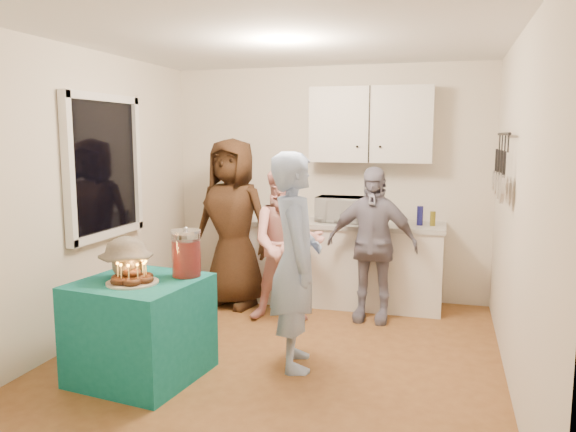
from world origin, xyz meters
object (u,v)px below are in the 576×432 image
(woman_back_center, at_px, (287,244))
(child_near_left, at_px, (128,307))
(punch_jar, at_px, (186,255))
(microwave, at_px, (340,209))
(woman_back_right, at_px, (372,244))
(party_table, at_px, (141,329))
(man_birthday, at_px, (296,261))
(counter, at_px, (339,265))
(woman_back_left, at_px, (232,223))

(woman_back_center, height_order, child_near_left, woman_back_center)
(punch_jar, height_order, woman_back_center, woman_back_center)
(microwave, xyz_separation_m, woman_back_center, (-0.39, -0.72, -0.27))
(woman_back_right, bearing_deg, punch_jar, -122.71)
(party_table, relative_size, man_birthday, 0.50)
(microwave, relative_size, woman_back_right, 0.32)
(counter, distance_m, woman_back_right, 0.72)
(man_birthday, relative_size, woman_back_right, 1.11)
(punch_jar, relative_size, man_birthday, 0.20)
(child_near_left, bearing_deg, microwave, 115.89)
(party_table, xyz_separation_m, woman_back_center, (0.70, 1.59, 0.39))
(woman_back_left, bearing_deg, child_near_left, -84.61)
(microwave, xyz_separation_m, man_birthday, (-0.01, -1.78, -0.19))
(woman_back_right, bearing_deg, party_table, -125.28)
(party_table, bearing_deg, microwave, 64.66)
(punch_jar, xyz_separation_m, woman_back_right, (1.22, 1.61, -0.16))
(party_table, bearing_deg, woman_back_left, 90.00)
(counter, relative_size, woman_back_center, 1.43)
(microwave, height_order, man_birthday, man_birthday)
(woman_back_center, distance_m, child_near_left, 1.80)
(counter, relative_size, woman_back_left, 1.22)
(woman_back_center, xyz_separation_m, child_near_left, (-0.80, -1.59, -0.23))
(punch_jar, xyz_separation_m, man_birthday, (0.79, 0.32, -0.07))
(counter, distance_m, microwave, 0.62)
(woman_back_left, xyz_separation_m, woman_back_center, (0.70, -0.33, -0.13))
(punch_jar, bearing_deg, woman_back_left, 99.70)
(counter, relative_size, party_table, 2.59)
(woman_back_center, height_order, woman_back_right, woman_back_center)
(man_birthday, height_order, child_near_left, man_birthday)
(woman_back_center, relative_size, woman_back_right, 1.00)
(man_birthday, bearing_deg, woman_back_center, 0.96)
(woman_back_right, relative_size, child_near_left, 1.42)
(man_birthday, height_order, woman_back_right, man_birthday)
(man_birthday, distance_m, woman_back_right, 1.37)
(party_table, height_order, man_birthday, man_birthday)
(punch_jar, height_order, woman_back_right, woman_back_right)
(punch_jar, distance_m, woman_back_center, 1.45)
(woman_back_left, distance_m, child_near_left, 1.96)
(microwave, distance_m, party_table, 2.64)
(counter, relative_size, man_birthday, 1.28)
(counter, xyz_separation_m, woman_back_right, (0.41, -0.48, 0.34))
(punch_jar, relative_size, woman_back_center, 0.22)
(counter, xyz_separation_m, woman_back_center, (-0.39, -0.72, 0.34))
(microwave, bearing_deg, woman_back_left, -158.12)
(counter, distance_m, woman_back_left, 1.25)
(punch_jar, relative_size, child_near_left, 0.31)
(punch_jar, bearing_deg, counter, 69.07)
(microwave, height_order, child_near_left, microwave)
(counter, xyz_separation_m, microwave, (-0.00, 0.00, 0.62))
(punch_jar, distance_m, child_near_left, 0.59)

